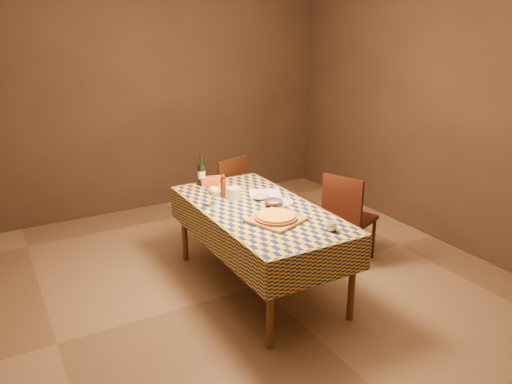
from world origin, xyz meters
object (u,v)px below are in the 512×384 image
at_px(bowl, 274,203).
at_px(pizza, 276,217).
at_px(cutting_board, 276,220).
at_px(chair_far, 225,193).
at_px(dining_table, 259,216).
at_px(chair_right, 347,214).
at_px(white_plate, 280,202).
at_px(wine_bottle, 202,174).

bearing_deg(bowl, pizza, -118.65).
height_order(cutting_board, chair_far, chair_far).
distance_m(dining_table, pizza, 0.35).
relative_size(dining_table, chair_right, 1.98).
distance_m(dining_table, bowl, 0.17).
height_order(pizza, white_plate, pizza).
relative_size(wine_bottle, white_plate, 1.25).
xyz_separation_m(white_plate, chair_right, (0.76, -0.02, -0.25)).
xyz_separation_m(cutting_board, wine_bottle, (-0.14, 1.16, 0.10)).
relative_size(cutting_board, bowl, 2.36).
distance_m(pizza, wine_bottle, 1.18).
bearing_deg(wine_bottle, cutting_board, -83.18).
height_order(dining_table, bowl, bowl).
distance_m(bowl, wine_bottle, 0.91).
height_order(white_plate, chair_right, chair_right).
distance_m(chair_far, chair_right, 1.37).
bearing_deg(dining_table, chair_far, 78.54).
bearing_deg(dining_table, cutting_board, -95.57).
height_order(wine_bottle, chair_right, wine_bottle).
bearing_deg(wine_bottle, pizza, -83.18).
bearing_deg(pizza, chair_far, 79.86).
bearing_deg(cutting_board, pizza, 0.00).
bearing_deg(pizza, white_plate, 52.77).
relative_size(cutting_board, pizza, 0.83).
distance_m(cutting_board, wine_bottle, 1.18).
xyz_separation_m(white_plate, chair_far, (0.00, 1.12, -0.25)).
distance_m(pizza, chair_far, 1.51).
height_order(dining_table, pizza, pizza).
bearing_deg(chair_far, dining_table, -101.46).
distance_m(wine_bottle, chair_far, 0.61).
relative_size(bowl, chair_right, 0.17).
bearing_deg(wine_bottle, dining_table, -78.36).
xyz_separation_m(dining_table, bowl, (0.14, -0.02, 0.10)).
bearing_deg(dining_table, chair_right, -0.80).
distance_m(cutting_board, bowl, 0.35).
height_order(cutting_board, bowl, bowl).
xyz_separation_m(cutting_board, chair_right, (1.01, 0.32, -0.26)).
distance_m(dining_table, chair_far, 1.17).
bearing_deg(dining_table, pizza, -95.57).
relative_size(bowl, wine_bottle, 0.55).
distance_m(wine_bottle, chair_right, 1.48).
height_order(bowl, chair_far, chair_far).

